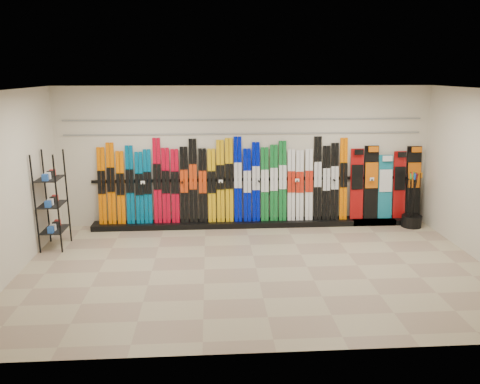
{
  "coord_description": "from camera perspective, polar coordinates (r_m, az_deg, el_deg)",
  "views": [
    {
      "loc": [
        -0.76,
        -7.43,
        3.28
      ],
      "look_at": [
        -0.21,
        1.0,
        1.1
      ],
      "focal_mm": 35.0,
      "sensor_mm": 36.0,
      "label": 1
    }
  ],
  "objects": [
    {
      "name": "slatwall_rail_0",
      "position": [
        10.02,
        0.66,
        7.13
      ],
      "size": [
        7.6,
        0.02,
        0.03
      ],
      "primitive_type": "cube",
      "color": "gray",
      "rests_on": "back_wall"
    },
    {
      "name": "skis",
      "position": [
        10.06,
        -1.81,
        1.05
      ],
      "size": [
        5.37,
        0.27,
        1.82
      ],
      "color": "#E46600",
      "rests_on": "ski_rack_base"
    },
    {
      "name": "ski_poles",
      "position": [
        10.71,
        20.3,
        -0.88
      ],
      "size": [
        0.38,
        0.33,
        1.18
      ],
      "color": "black",
      "rests_on": "pole_bin"
    },
    {
      "name": "ski_rack_base",
      "position": [
        10.28,
        1.97,
        -3.8
      ],
      "size": [
        8.0,
        0.4,
        0.12
      ],
      "primitive_type": "cube",
      "color": "black",
      "rests_on": "floor"
    },
    {
      "name": "snowboards",
      "position": [
        10.79,
        17.32,
        0.95
      ],
      "size": [
        1.58,
        0.25,
        1.6
      ],
      "color": "#990C0C",
      "rests_on": "ski_rack_base"
    },
    {
      "name": "left_wall",
      "position": [
        8.3,
        -26.6,
        0.53
      ],
      "size": [
        0.0,
        5.0,
        5.0
      ],
      "primitive_type": "plane",
      "rotation": [
        1.57,
        0.0,
        1.57
      ],
      "color": "beige",
      "rests_on": "floor"
    },
    {
      "name": "slatwall_rail_1",
      "position": [
        9.99,
        0.66,
        8.84
      ],
      "size": [
        7.6,
        0.02,
        0.03
      ],
      "primitive_type": "cube",
      "color": "gray",
      "rests_on": "back_wall"
    },
    {
      "name": "pole_bin",
      "position": [
        10.86,
        20.17,
        -3.34
      ],
      "size": [
        0.43,
        0.43,
        0.25
      ],
      "primitive_type": "cylinder",
      "color": "black",
      "rests_on": "floor"
    },
    {
      "name": "accessory_rack",
      "position": [
        9.49,
        -21.97,
        -0.97
      ],
      "size": [
        0.4,
        0.6,
        1.85
      ],
      "primitive_type": "cube",
      "color": "black",
      "rests_on": "floor"
    },
    {
      "name": "ceiling",
      "position": [
        7.47,
        2.17,
        12.32
      ],
      "size": [
        8.0,
        8.0,
        0.0
      ],
      "primitive_type": "plane",
      "rotation": [
        3.14,
        0.0,
        0.0
      ],
      "color": "silver",
      "rests_on": "back_wall"
    },
    {
      "name": "floor",
      "position": [
        8.16,
        1.97,
        -9.25
      ],
      "size": [
        8.0,
        8.0,
        0.0
      ],
      "primitive_type": "plane",
      "color": "gray",
      "rests_on": "ground"
    },
    {
      "name": "back_wall",
      "position": [
        10.12,
        0.64,
        4.33
      ],
      "size": [
        8.0,
        0.0,
        8.0
      ],
      "primitive_type": "plane",
      "rotation": [
        1.57,
        0.0,
        0.0
      ],
      "color": "beige",
      "rests_on": "floor"
    }
  ]
}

